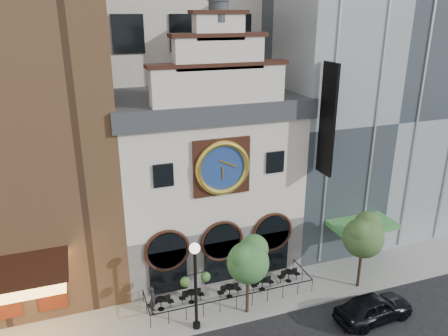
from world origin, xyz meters
name	(u,v)px	position (x,y,z in m)	size (l,w,h in m)	color
ground	(243,323)	(0.00, 0.00, 0.00)	(120.00, 120.00, 0.00)	black
sidewalk	(229,297)	(0.00, 2.50, 0.07)	(44.00, 5.00, 0.15)	gray
clock_building	(203,174)	(0.00, 7.82, 6.69)	(12.60, 8.78, 18.65)	#605E5B
retail_building	(348,107)	(12.99, 9.99, 10.14)	(14.00, 14.40, 20.00)	gray
cafe_railing	(229,291)	(0.00, 2.50, 0.60)	(10.60, 2.60, 0.90)	black
bistro_0	(161,303)	(-4.39, 2.68, 0.61)	(1.58, 0.68, 0.90)	black
bistro_1	(192,296)	(-2.43, 2.74, 0.61)	(1.58, 0.68, 0.90)	black
bistro_2	(229,291)	(0.01, 2.48, 0.61)	(1.58, 0.68, 0.90)	black
bistro_3	(262,284)	(2.32, 2.48, 0.61)	(1.58, 0.68, 0.90)	black
bistro_4	(289,275)	(4.40, 2.75, 0.61)	(1.58, 0.68, 0.90)	black
car_right	(374,308)	(7.45, -2.25, 0.83)	(1.97, 4.90, 1.67)	black
pedestrian	(153,300)	(-4.89, 2.59, 1.06)	(0.66, 0.44, 1.82)	black
lamppost	(195,277)	(-2.77, 0.40, 3.57)	(1.77, 0.66, 5.54)	black
tree_left	(249,259)	(0.57, 0.76, 3.82)	(2.60, 2.50, 5.00)	#382619
tree_right	(364,234)	(8.57, 0.79, 3.98)	(2.71, 2.61, 5.23)	#382619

